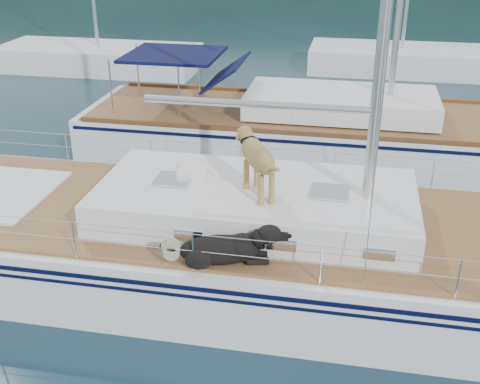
# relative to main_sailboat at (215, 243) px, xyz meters

# --- Properties ---
(ground) EXTENTS (120.00, 120.00, 0.00)m
(ground) POSITION_rel_main_sailboat_xyz_m (-0.10, 0.01, -0.68)
(ground) COLOR black
(ground) RESTS_ON ground
(main_sailboat) EXTENTS (12.00, 3.82, 14.01)m
(main_sailboat) POSITION_rel_main_sailboat_xyz_m (0.00, 0.00, 0.00)
(main_sailboat) COLOR white
(main_sailboat) RESTS_ON ground
(neighbor_sailboat) EXTENTS (11.00, 3.50, 13.30)m
(neighbor_sailboat) POSITION_rel_main_sailboat_xyz_m (0.77, 6.29, -0.05)
(neighbor_sailboat) COLOR white
(neighbor_sailboat) RESTS_ON ground
(bg_boat_west) EXTENTS (8.00, 3.00, 11.65)m
(bg_boat_west) POSITION_rel_main_sailboat_xyz_m (-8.10, 14.01, -0.24)
(bg_boat_west) COLOR white
(bg_boat_west) RESTS_ON ground
(bg_boat_center) EXTENTS (7.20, 3.00, 11.65)m
(bg_boat_center) POSITION_rel_main_sailboat_xyz_m (3.90, 16.01, -0.23)
(bg_boat_center) COLOR white
(bg_boat_center) RESTS_ON ground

